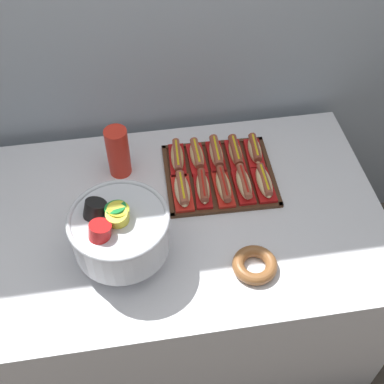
{
  "coord_description": "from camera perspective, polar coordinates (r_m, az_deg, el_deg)",
  "views": [
    {
      "loc": [
        -0.08,
        -1.1,
        2.15
      ],
      "look_at": [
        0.1,
        0.02,
        0.84
      ],
      "focal_mm": 47.22,
      "sensor_mm": 36.0,
      "label": 1
    }
  ],
  "objects": [
    {
      "name": "donut",
      "position": [
        1.65,
        7.11,
        -8.17
      ],
      "size": [
        0.15,
        0.15,
        0.04
      ],
      "color": "brown",
      "rests_on": "buffet_table"
    },
    {
      "name": "serving_tray",
      "position": [
        1.9,
        3.11,
        1.88
      ],
      "size": [
        0.42,
        0.37,
        0.01
      ],
      "color": "#472B19",
      "rests_on": "buffet_table"
    },
    {
      "name": "hot_dog_1",
      "position": [
        1.82,
        1.24,
        0.44
      ],
      "size": [
        0.07,
        0.17,
        0.06
      ],
      "color": "#B21414",
      "rests_on": "serving_tray"
    },
    {
      "name": "hot_dog_7",
      "position": [
        1.94,
        2.75,
        4.32
      ],
      "size": [
        0.06,
        0.17,
        0.06
      ],
      "color": "#B21414",
      "rests_on": "serving_tray"
    },
    {
      "name": "punch_bowl",
      "position": [
        1.57,
        -8.24,
        -4.42
      ],
      "size": [
        0.31,
        0.31,
        0.26
      ],
      "color": "silver",
      "rests_on": "buffet_table"
    },
    {
      "name": "hot_dog_4",
      "position": [
        1.86,
        8.13,
        1.07
      ],
      "size": [
        0.07,
        0.17,
        0.06
      ],
      "color": "#B21414",
      "rests_on": "serving_tray"
    },
    {
      "name": "hot_dog_3",
      "position": [
        1.84,
        5.87,
        0.89
      ],
      "size": [
        0.06,
        0.17,
        0.06
      ],
      "color": "#B21414",
      "rests_on": "serving_tray"
    },
    {
      "name": "hot_dog_5",
      "position": [
        1.92,
        -1.68,
        3.87
      ],
      "size": [
        0.07,
        0.18,
        0.06
      ],
      "color": "#B21414",
      "rests_on": "serving_tray"
    },
    {
      "name": "buffet_table",
      "position": [
        2.07,
        -2.57,
        -8.91
      ],
      "size": [
        1.54,
        0.91,
        0.75
      ],
      "color": "silver",
      "rests_on": "ground_plane"
    },
    {
      "name": "hot_dog_6",
      "position": [
        1.93,
        0.54,
        4.08
      ],
      "size": [
        0.06,
        0.16,
        0.06
      ],
      "color": "red",
      "rests_on": "serving_tray"
    },
    {
      "name": "ground_plane",
      "position": [
        2.42,
        -2.25,
        -13.91
      ],
      "size": [
        10.0,
        10.0,
        0.0
      ],
      "primitive_type": "plane",
      "color": "#4C4238"
    },
    {
      "name": "cup_stack",
      "position": [
        1.87,
        -8.35,
        4.49
      ],
      "size": [
        0.08,
        0.08,
        0.2
      ],
      "color": "red",
      "rests_on": "buffet_table"
    },
    {
      "name": "hot_dog_2",
      "position": [
        1.83,
        3.56,
        0.63
      ],
      "size": [
        0.06,
        0.17,
        0.06
      ],
      "color": "red",
      "rests_on": "serving_tray"
    },
    {
      "name": "hot_dog_9",
      "position": [
        1.96,
        7.08,
        4.66
      ],
      "size": [
        0.07,
        0.16,
        0.06
      ],
      "color": "red",
      "rests_on": "serving_tray"
    },
    {
      "name": "hot_dog_0",
      "position": [
        1.81,
        -1.11,
        0.16
      ],
      "size": [
        0.07,
        0.17,
        0.06
      ],
      "color": "red",
      "rests_on": "serving_tray"
    },
    {
      "name": "hot_dog_8",
      "position": [
        1.95,
        4.93,
        4.43
      ],
      "size": [
        0.06,
        0.17,
        0.06
      ],
      "color": "red",
      "rests_on": "serving_tray"
    }
  ]
}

